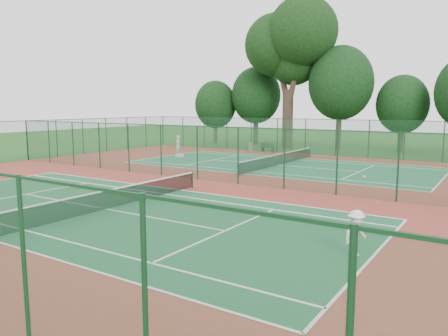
{
  "coord_description": "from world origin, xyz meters",
  "views": [
    {
      "loc": [
        15.14,
        -22.56,
        4.75
      ],
      "look_at": [
        3.15,
        -4.06,
        1.6
      ],
      "focal_mm": 35.0,
      "sensor_mm": 36.0,
      "label": 1
    }
  ],
  "objects": [
    {
      "name": "fence_north",
      "position": [
        0.0,
        18.0,
        1.76
      ],
      "size": [
        40.0,
        0.09,
        3.5
      ],
      "color": "#194C2C",
      "rests_on": "ground"
    },
    {
      "name": "ground",
      "position": [
        0.0,
        0.0,
        0.0
      ],
      "size": [
        120.0,
        120.0,
        0.0
      ],
      "primitive_type": "plane",
      "color": "#26591C",
      "rests_on": "ground"
    },
    {
      "name": "red_pad",
      "position": [
        0.0,
        0.0,
        0.01
      ],
      "size": [
        40.0,
        36.0,
        0.01
      ],
      "primitive_type": "cube",
      "color": "maroon",
      "rests_on": "ground"
    },
    {
      "name": "player_far",
      "position": [
        -11.38,
        10.19,
        0.97
      ],
      "size": [
        0.63,
        0.79,
        1.9
      ],
      "primitive_type": "imported",
      "rotation": [
        0.0,
        0.0,
        -1.29
      ],
      "color": "silver",
      "rests_on": "court_far"
    },
    {
      "name": "fence_west",
      "position": [
        -20.0,
        0.0,
        1.76
      ],
      "size": [
        0.09,
        36.0,
        3.5
      ],
      "rotation": [
        0.0,
        0.0,
        1.57
      ],
      "color": "#164427",
      "rests_on": "ground"
    },
    {
      "name": "tennis_net_near",
      "position": [
        0.0,
        -9.0,
        0.54
      ],
      "size": [
        0.1,
        12.9,
        0.97
      ],
      "color": "#153B1F",
      "rests_on": "ground"
    },
    {
      "name": "fence_divider",
      "position": [
        0.0,
        0.0,
        1.76
      ],
      "size": [
        40.0,
        0.09,
        3.5
      ],
      "color": "#1A4F2A",
      "rests_on": "ground"
    },
    {
      "name": "tennis_net_far",
      "position": [
        0.0,
        9.0,
        0.54
      ],
      "size": [
        0.1,
        12.9,
        0.97
      ],
      "color": "#12331C",
      "rests_on": "ground"
    },
    {
      "name": "stray_ball_a",
      "position": [
        7.24,
        -0.35,
        0.04
      ],
      "size": [
        0.07,
        0.07,
        0.07
      ],
      "primitive_type": "sphere",
      "color": "#C6DD33",
      "rests_on": "red_pad"
    },
    {
      "name": "kit_bag",
      "position": [
        -10.35,
        9.11,
        0.15
      ],
      "size": [
        0.79,
        0.35,
        0.29
      ],
      "primitive_type": "cube",
      "rotation": [
        0.0,
        0.0,
        -0.08
      ],
      "color": "silver",
      "rests_on": "red_pad"
    },
    {
      "name": "court_far",
      "position": [
        0.0,
        9.0,
        0.01
      ],
      "size": [
        23.77,
        10.97,
        0.01
      ],
      "primitive_type": "cube",
      "color": "#1E613F",
      "rests_on": "red_pad"
    },
    {
      "name": "big_tree",
      "position": [
        -5.37,
        22.52,
        11.52
      ],
      "size": [
        10.59,
        7.75,
        16.27
      ],
      "color": "#33251B",
      "rests_on": "ground"
    },
    {
      "name": "bench",
      "position": [
        -5.5,
        17.53,
        0.5
      ],
      "size": [
        1.57,
        0.57,
        0.95
      ],
      "rotation": [
        0.0,
        0.0,
        -0.08
      ],
      "color": "#13381F",
      "rests_on": "red_pad"
    },
    {
      "name": "stray_ball_b",
      "position": [
        10.09,
        -0.89,
        0.04
      ],
      "size": [
        0.06,
        0.06,
        0.06
      ],
      "primitive_type": "sphere",
      "color": "gold",
      "rests_on": "red_pad"
    },
    {
      "name": "player_near",
      "position": [
        11.38,
        -9.12,
        0.77
      ],
      "size": [
        0.85,
        1.1,
        1.5
      ],
      "primitive_type": "imported",
      "rotation": [
        0.0,
        0.0,
        1.22
      ],
      "color": "white",
      "rests_on": "court_near"
    },
    {
      "name": "stray_ball_c",
      "position": [
        2.32,
        -0.68,
        0.05
      ],
      "size": [
        0.07,
        0.07,
        0.07
      ],
      "primitive_type": "sphere",
      "color": "#CFDF33",
      "rests_on": "red_pad"
    },
    {
      "name": "trash_bin",
      "position": [
        -7.2,
        17.04,
        0.47
      ],
      "size": [
        0.62,
        0.62,
        0.91
      ],
      "primitive_type": "cylinder",
      "rotation": [
        0.0,
        0.0,
        -0.26
      ],
      "color": "slate",
      "rests_on": "red_pad"
    },
    {
      "name": "court_near",
      "position": [
        0.0,
        -9.0,
        0.01
      ],
      "size": [
        23.77,
        10.97,
        0.01
      ],
      "primitive_type": "cube",
      "color": "#1B5530",
      "rests_on": "red_pad"
    },
    {
      "name": "evergreen_row",
      "position": [
        0.5,
        24.25,
        0.0
      ],
      "size": [
        39.0,
        5.0,
        12.0
      ],
      "primitive_type": null,
      "color": "black",
      "rests_on": "ground"
    }
  ]
}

